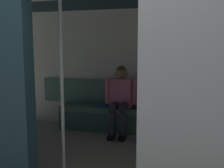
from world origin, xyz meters
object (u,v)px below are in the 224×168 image
(train_car, at_px, (111,43))
(grab_pole_door, at_px, (62,85))
(person_seated, at_px, (120,95))
(handbag, at_px, (147,103))
(book, at_px, (104,105))
(grab_pole_far, at_px, (140,87))
(bench_seat, at_px, (130,113))

(train_car, bearing_deg, grab_pole_door, 64.77)
(person_seated, bearing_deg, grab_pole_door, 81.97)
(handbag, bearing_deg, person_seated, 11.69)
(handbag, height_order, book, handbag)
(handbag, relative_size, grab_pole_far, 0.12)
(person_seated, relative_size, grab_pole_door, 0.54)
(train_car, bearing_deg, grab_pole_far, 123.65)
(grab_pole_far, bearing_deg, bench_seat, -77.18)
(grab_pole_far, bearing_deg, handbag, -86.48)
(bench_seat, xyz_separation_m, book, (0.49, -0.06, 0.12))
(grab_pole_door, bearing_deg, person_seated, -98.03)
(bench_seat, bearing_deg, train_car, 86.93)
(train_car, height_order, grab_pole_door, train_car)
(handbag, height_order, grab_pole_far, grab_pole_far)
(train_car, xyz_separation_m, bench_seat, (-0.06, -1.10, -1.19))
(handbag, distance_m, grab_pole_door, 2.10)
(person_seated, xyz_separation_m, grab_pole_far, (-0.57, 1.76, 0.41))
(grab_pole_door, height_order, grab_pole_far, same)
(handbag, relative_size, book, 1.18)
(train_car, height_order, book, train_car)
(bench_seat, relative_size, grab_pole_far, 1.18)
(person_seated, bearing_deg, bench_seat, -161.56)
(train_car, xyz_separation_m, book, (0.43, -1.17, -1.07))
(handbag, relative_size, grab_pole_door, 0.12)
(book, bearing_deg, handbag, -170.24)
(train_car, bearing_deg, book, -69.92)
(person_seated, bearing_deg, book, -19.26)
(bench_seat, xyz_separation_m, person_seated, (0.16, 0.05, 0.33))
(bench_seat, height_order, book, book)
(train_car, relative_size, grab_pole_far, 2.97)
(grab_pole_door, relative_size, grab_pole_far, 1.00)
(bench_seat, bearing_deg, grab_pole_far, 102.82)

